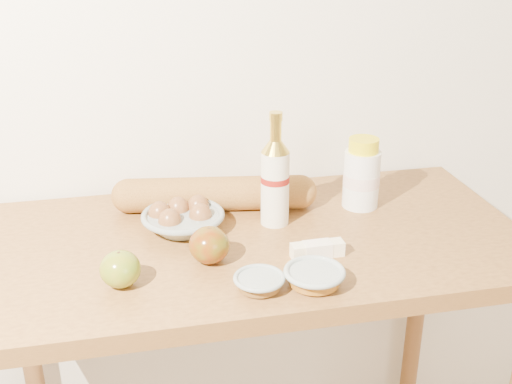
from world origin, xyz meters
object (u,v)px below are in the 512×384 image
egg_bowl (183,218)px  baguette (215,194)px  table (253,285)px  cream_bottle (362,175)px  bourbon_bottle (275,180)px

egg_bowl → baguette: size_ratio=0.44×
table → cream_bottle: bearing=20.0°
bourbon_bottle → cream_bottle: size_ratio=1.53×
cream_bottle → baguette: (-0.34, 0.05, -0.04)m
bourbon_bottle → table: bearing=-142.8°
egg_bowl → cream_bottle: bearing=4.7°
baguette → cream_bottle: bearing=0.1°
table → cream_bottle: (0.29, 0.10, 0.20)m
table → egg_bowl: 0.22m
cream_bottle → egg_bowl: bearing=163.2°
bourbon_bottle → egg_bowl: 0.22m
table → cream_bottle: size_ratio=7.02×
bourbon_bottle → egg_bowl: size_ratio=1.20×
table → bourbon_bottle: (0.06, 0.06, 0.23)m
bourbon_bottle → egg_bowl: bourbon_bottle is taller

